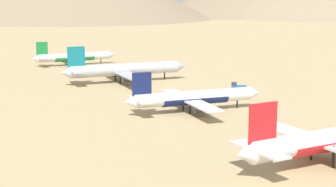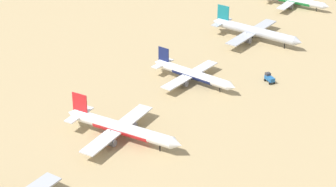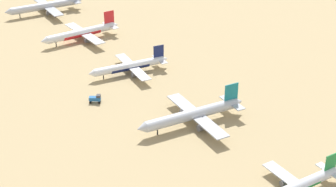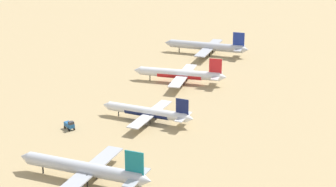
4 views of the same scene
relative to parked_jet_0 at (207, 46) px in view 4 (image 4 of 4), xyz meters
name	(u,v)px [view 4 (image 4 of 4)]	position (x,y,z in m)	size (l,w,h in m)	color
ground_plane	(149,122)	(5.40, 112.55, -5.15)	(1800.00, 1800.00, 0.00)	tan
parked_jet_0	(207,46)	(0.00, 0.00, 0.00)	(53.04, 43.19, 15.29)	#B2B7C1
parked_jet_1	(180,74)	(3.75, 57.28, -0.39)	(49.48, 40.11, 14.29)	silver
parked_jet_2	(148,112)	(5.85, 112.09, -1.00)	(43.05, 35.22, 12.45)	silver
parked_jet_3	(85,169)	(11.64, 170.01, -0.22)	(50.66, 41.37, 14.63)	#B2B7C1
service_truck	(69,125)	(35.11, 128.58, -3.07)	(5.61, 5.20, 3.90)	#1E5999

